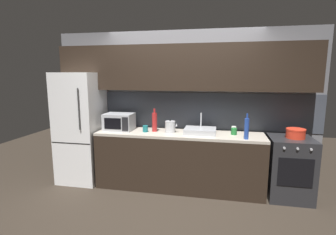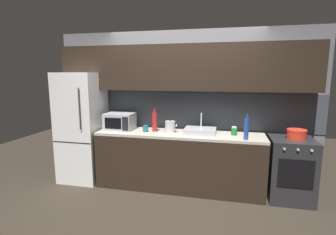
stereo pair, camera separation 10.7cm
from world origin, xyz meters
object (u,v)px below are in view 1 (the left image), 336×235
oven_range (289,168)px  wine_bottle_blue (247,128)px  refrigerator (81,128)px  cooking_pot (296,133)px  microwave (119,122)px  mug_teal (145,129)px  mug_green (234,131)px  kettle (170,127)px  wine_bottle_red (155,122)px  mug_white (234,130)px

oven_range → wine_bottle_blue: size_ratio=2.47×
refrigerator → cooking_pot: refrigerator is taller
microwave → mug_teal: size_ratio=4.50×
mug_teal → mug_green: mug_teal is taller
kettle → mug_teal: kettle is taller
refrigerator → oven_range: bearing=-0.0°
wine_bottle_red → cooking_pot: size_ratio=1.40×
mug_green → mug_white: bearing=88.3°
refrigerator → microwave: (0.68, 0.02, 0.12)m
microwave → kettle: 0.85m
wine_bottle_blue → oven_range: bearing=17.0°
wine_bottle_red → wine_bottle_blue: wine_bottle_red is taller
oven_range → mug_green: mug_green is taller
oven_range → microwave: 2.69m
microwave → cooking_pot: size_ratio=1.76×
refrigerator → mug_teal: bearing=-2.2°
wine_bottle_blue → mug_green: wine_bottle_blue is taller
refrigerator → oven_range: size_ratio=2.03×
mug_white → cooking_pot: 0.86m
microwave → mug_teal: microwave is taller
refrigerator → oven_range: (3.31, -0.00, -0.46)m
oven_range → wine_bottle_red: (-2.03, 0.03, 0.60)m
oven_range → kettle: size_ratio=4.39×
kettle → mug_teal: (-0.39, -0.05, -0.04)m
refrigerator → kettle: bearing=0.0°
mug_teal → oven_range: bearing=1.2°
oven_range → mug_teal: size_ratio=8.80×
oven_range → mug_teal: (-2.16, -0.04, 0.50)m
refrigerator → mug_teal: refrigerator is taller
oven_range → microwave: size_ratio=1.96×
mug_teal → refrigerator: bearing=177.8°
refrigerator → mug_green: bearing=1.0°
wine_bottle_red → wine_bottle_blue: 1.40m
kettle → mug_white: 0.99m
microwave → mug_teal: 0.47m
refrigerator → mug_green: 2.50m
mug_white → cooking_pot: cooking_pot is taller
refrigerator → cooking_pot: (3.35, 0.00, 0.05)m
refrigerator → cooking_pot: bearing=0.0°
microwave → cooking_pot: microwave is taller
microwave → oven_range: bearing=-0.4°
oven_range → microwave: bearing=179.6°
refrigerator → wine_bottle_blue: (2.66, -0.20, 0.14)m
refrigerator → microwave: bearing=1.6°
refrigerator → wine_bottle_red: (1.27, 0.02, 0.14)m
oven_range → cooking_pot: (0.05, 0.00, 0.52)m
microwave → wine_bottle_blue: wine_bottle_blue is taller
wine_bottle_blue → kettle: bearing=169.9°
microwave → mug_green: microwave is taller
mug_white → cooking_pot: size_ratio=0.39×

